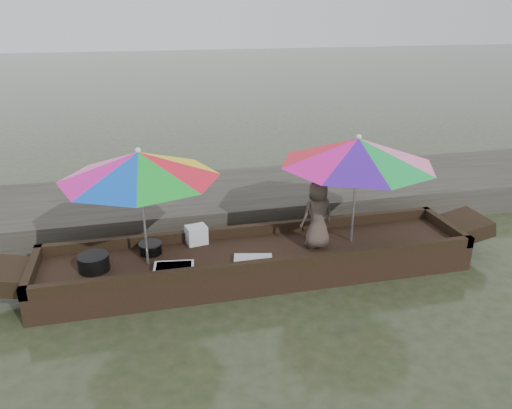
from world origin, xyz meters
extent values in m
plane|color=#263019|center=(0.00, 0.00, 0.00)|extent=(80.00, 80.00, 0.00)
cube|color=#2D2B26|center=(0.00, 2.20, 0.25)|extent=(22.00, 2.20, 0.50)
cube|color=black|center=(0.00, 0.00, 0.17)|extent=(5.87, 1.20, 0.35)
cylinder|color=black|center=(-2.14, -0.02, 0.45)|extent=(0.39, 0.39, 0.20)
cube|color=silver|center=(-1.17, -0.34, 0.39)|extent=(0.54, 0.41, 0.09)
cube|color=silver|center=(-0.14, -0.33, 0.38)|extent=(0.56, 0.45, 0.06)
cylinder|color=black|center=(-1.42, 0.28, 0.42)|extent=(0.30, 0.30, 0.14)
cube|color=silver|center=(-0.78, 0.45, 0.48)|extent=(0.32, 0.27, 0.26)
imported|color=#493C34|center=(0.83, -0.05, 0.84)|extent=(0.53, 0.40, 0.97)
camera|label=1|loc=(-1.45, -5.94, 3.45)|focal=35.00mm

